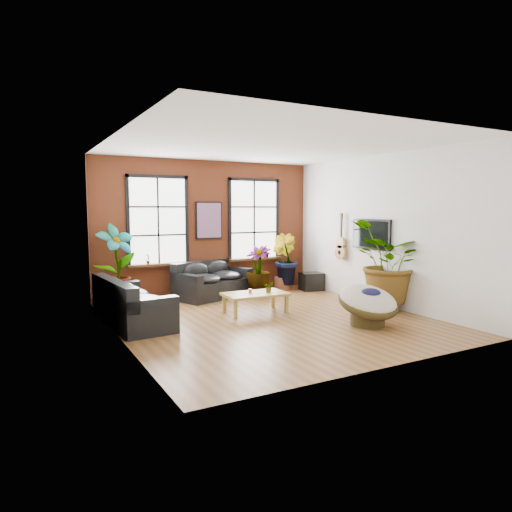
% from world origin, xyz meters
% --- Properties ---
extents(room, '(6.04, 6.54, 3.54)m').
position_xyz_m(room, '(0.00, 0.15, 1.75)').
color(room, brown).
rests_on(room, ground).
extents(sofa_back, '(2.21, 1.62, 0.92)m').
position_xyz_m(sofa_back, '(-0.12, 2.77, 0.41)').
color(sofa_back, black).
rests_on(sofa_back, ground).
extents(sofa_left, '(1.16, 2.37, 0.91)m').
position_xyz_m(sofa_left, '(-2.61, 0.96, 0.41)').
color(sofa_left, black).
rests_on(sofa_left, ground).
extents(coffee_table, '(1.40, 0.84, 0.52)m').
position_xyz_m(coffee_table, '(0.02, 0.67, 0.39)').
color(coffee_table, olive).
rests_on(coffee_table, ground).
extents(papasan_chair, '(1.21, 1.23, 0.86)m').
position_xyz_m(papasan_chair, '(1.43, -1.32, 0.44)').
color(papasan_chair, '#382F14').
rests_on(papasan_chair, ground).
extents(poster, '(0.74, 0.06, 0.98)m').
position_xyz_m(poster, '(0.00, 3.18, 1.95)').
color(poster, black).
rests_on(poster, room).
extents(tv_wall_unit, '(0.13, 1.86, 1.20)m').
position_xyz_m(tv_wall_unit, '(2.93, 0.60, 1.54)').
color(tv_wall_unit, black).
rests_on(tv_wall_unit, room).
extents(media_box, '(0.66, 0.57, 0.49)m').
position_xyz_m(media_box, '(2.70, 2.35, 0.24)').
color(media_box, black).
rests_on(media_box, ground).
extents(pot_back_left, '(0.68, 0.68, 0.40)m').
position_xyz_m(pot_back_left, '(-2.47, 2.79, 0.20)').
color(pot_back_left, brown).
rests_on(pot_back_left, ground).
extents(pot_back_right, '(0.51, 0.51, 0.36)m').
position_xyz_m(pot_back_right, '(2.06, 2.82, 0.18)').
color(pot_back_right, brown).
rests_on(pot_back_right, ground).
extents(pot_right_wall, '(0.51, 0.51, 0.36)m').
position_xyz_m(pot_right_wall, '(2.66, -0.58, 0.18)').
color(pot_right_wall, brown).
rests_on(pot_right_wall, ground).
extents(pot_mid, '(0.56, 0.56, 0.32)m').
position_xyz_m(pot_mid, '(1.05, 2.40, 0.16)').
color(pot_mid, brown).
rests_on(pot_mid, ground).
extents(floor_plant_back_left, '(1.09, 0.91, 1.78)m').
position_xyz_m(floor_plant_back_left, '(-2.46, 2.81, 1.04)').
color(floor_plant_back_left, '#1B4913').
rests_on(floor_plant_back_left, ground).
extents(floor_plant_back_right, '(0.77, 0.89, 1.41)m').
position_xyz_m(floor_plant_back_right, '(2.10, 2.81, 0.86)').
color(floor_plant_back_right, '#1B4913').
rests_on(floor_plant_back_right, ground).
extents(floor_plant_right_wall, '(2.16, 2.08, 1.85)m').
position_xyz_m(floor_plant_right_wall, '(2.70, -0.55, 1.09)').
color(floor_plant_right_wall, '#1B4913').
rests_on(floor_plant_right_wall, ground).
extents(floor_plant_mid, '(0.91, 0.91, 1.16)m').
position_xyz_m(floor_plant_mid, '(1.03, 2.37, 0.72)').
color(floor_plant_mid, '#1B4913').
rests_on(floor_plant_mid, ground).
extents(table_plant, '(0.27, 0.25, 0.24)m').
position_xyz_m(table_plant, '(0.30, 0.59, 0.56)').
color(table_plant, '#1B4913').
rests_on(table_plant, coffee_table).
extents(sill_plant_left, '(0.17, 0.17, 0.27)m').
position_xyz_m(sill_plant_left, '(-1.65, 3.13, 1.04)').
color(sill_plant_left, '#1B4913').
rests_on(sill_plant_left, room).
extents(sill_plant_right, '(0.19, 0.19, 0.27)m').
position_xyz_m(sill_plant_right, '(1.70, 3.13, 1.04)').
color(sill_plant_right, '#1B4913').
rests_on(sill_plant_right, room).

